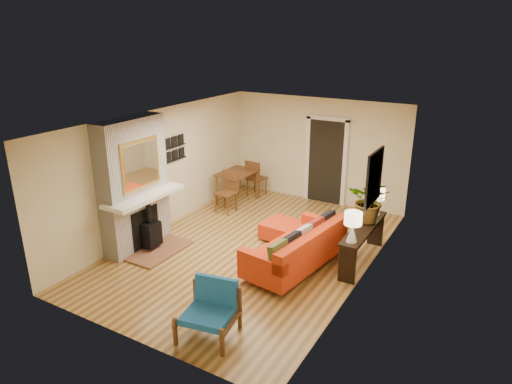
# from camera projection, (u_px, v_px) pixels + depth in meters

# --- Properties ---
(room_shell) EXTENTS (6.50, 6.50, 6.50)m
(room_shell) POSITION_uv_depth(u_px,v_px,m) (331.00, 162.00, 10.54)
(room_shell) COLOR tan
(room_shell) RESTS_ON ground
(fireplace) EXTENTS (1.09, 1.68, 2.60)m
(fireplace) POSITION_uv_depth(u_px,v_px,m) (135.00, 188.00, 8.80)
(fireplace) COLOR white
(fireplace) RESTS_ON ground
(sofa) EXTENTS (1.24, 2.31, 0.87)m
(sofa) POSITION_uv_depth(u_px,v_px,m) (300.00, 249.00, 8.26)
(sofa) COLOR silver
(sofa) RESTS_ON ground
(ottoman) EXTENTS (0.79, 0.79, 0.37)m
(ottoman) POSITION_uv_depth(u_px,v_px,m) (282.00, 229.00, 9.48)
(ottoman) COLOR silver
(ottoman) RESTS_ON ground
(blue_chair) EXTENTS (0.88, 0.86, 0.79)m
(blue_chair) POSITION_uv_depth(u_px,v_px,m) (211.00, 306.00, 6.48)
(blue_chair) COLOR brown
(blue_chair) RESTS_ON ground
(dining_table) EXTENTS (0.81, 1.81, 0.97)m
(dining_table) POSITION_uv_depth(u_px,v_px,m) (239.00, 179.00, 11.32)
(dining_table) COLOR brown
(dining_table) RESTS_ON ground
(console_table) EXTENTS (0.34, 1.85, 0.72)m
(console_table) POSITION_uv_depth(u_px,v_px,m) (364.00, 234.00, 8.40)
(console_table) COLOR black
(console_table) RESTS_ON ground
(lamp_near) EXTENTS (0.30, 0.30, 0.54)m
(lamp_near) POSITION_uv_depth(u_px,v_px,m) (353.00, 223.00, 7.66)
(lamp_near) COLOR white
(lamp_near) RESTS_ON console_table
(lamp_far) EXTENTS (0.30, 0.30, 0.54)m
(lamp_far) POSITION_uv_depth(u_px,v_px,m) (377.00, 198.00, 8.81)
(lamp_far) COLOR white
(lamp_far) RESTS_ON console_table
(houseplant) EXTENTS (0.79, 0.69, 0.85)m
(houseplant) POSITION_uv_depth(u_px,v_px,m) (370.00, 200.00, 8.44)
(houseplant) COLOR #1E5919
(houseplant) RESTS_ON console_table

